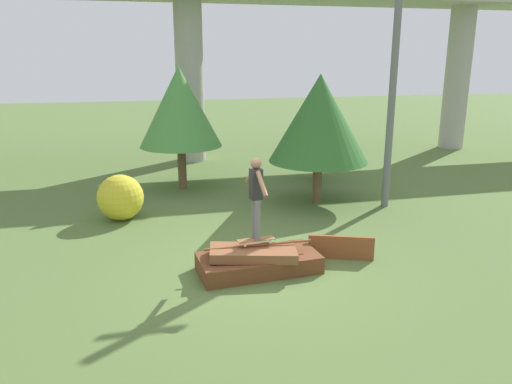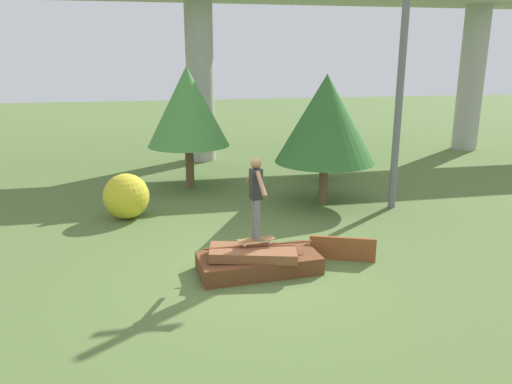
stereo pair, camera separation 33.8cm
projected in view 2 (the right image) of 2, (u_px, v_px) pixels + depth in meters
ground_plane at (259, 271)px, 10.03m from camera, size 80.00×80.00×0.00m
scrap_pile at (257, 261)px, 9.95m from camera, size 2.47×1.28×0.58m
scrap_plank_loose at (342, 249)px, 10.50m from camera, size 1.32×0.57×0.51m
skateboard at (256, 240)px, 9.89m from camera, size 0.77×0.29×0.09m
skater at (256, 193)px, 9.64m from camera, size 0.24×1.18×1.64m
highway_overpass at (198, 10)px, 19.17m from camera, size 44.00×3.38×6.87m
utility_pole at (401, 73)px, 13.25m from camera, size 1.30×0.20×7.19m
tree_behind_left at (188, 107)px, 15.67m from camera, size 2.60×2.60×3.88m
tree_behind_right at (325, 136)px, 16.92m from camera, size 1.86×1.86×2.47m
tree_mid_back at (326, 119)px, 13.97m from camera, size 2.84×2.84×3.71m
bush_yellow_flowering at (126, 196)px, 13.14m from camera, size 1.20×1.20×1.20m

